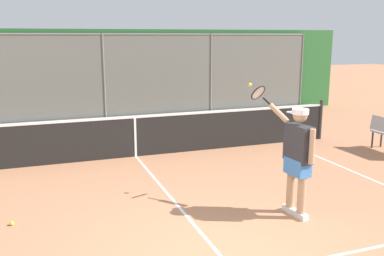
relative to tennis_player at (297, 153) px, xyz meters
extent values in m
cube|color=white|center=(1.61, -1.41, -1.00)|extent=(0.05, 5.40, 0.01)
cylinder|color=slate|center=(-5.86, -8.58, 0.42)|extent=(0.07, 0.07, 2.84)
cylinder|color=slate|center=(-2.13, -8.58, 0.42)|extent=(0.07, 0.07, 2.84)
cylinder|color=slate|center=(1.61, -8.58, 0.42)|extent=(0.07, 0.07, 2.84)
cylinder|color=slate|center=(1.61, -8.58, 1.80)|extent=(14.95, 0.05, 0.05)
cube|color=slate|center=(1.61, -8.58, 0.42)|extent=(14.95, 0.02, 2.84)
cube|color=#2D6B33|center=(1.61, -9.23, 0.49)|extent=(17.95, 0.90, 2.97)
cube|color=#ADADA8|center=(1.61, -8.40, -0.92)|extent=(15.95, 0.18, 0.15)
cylinder|color=#2D2D2D|center=(-3.49, -4.10, -0.46)|extent=(0.09, 0.09, 1.07)
cube|color=black|center=(1.61, -4.10, -0.54)|extent=(10.13, 0.02, 0.91)
cube|color=white|center=(1.61, -4.10, -0.06)|extent=(10.13, 0.04, 0.05)
cube|color=white|center=(1.61, -4.10, -0.54)|extent=(0.05, 0.04, 0.91)
cube|color=silver|center=(-0.02, 0.15, -0.95)|extent=(0.13, 0.27, 0.09)
cylinder|color=tan|center=(-0.02, 0.15, -0.52)|extent=(0.13, 0.13, 0.78)
cube|color=silver|center=(0.01, -0.11, -0.95)|extent=(0.13, 0.27, 0.09)
cylinder|color=tan|center=(0.01, -0.11, -0.52)|extent=(0.13, 0.13, 0.78)
cube|color=#3D7AC6|center=(-0.01, 0.02, -0.20)|extent=(0.26, 0.43, 0.26)
cube|color=#2D2D33|center=(-0.01, 0.02, 0.16)|extent=(0.25, 0.50, 0.57)
cylinder|color=tan|center=(-0.03, 0.31, 0.18)|extent=(0.08, 0.08, 0.52)
cylinder|color=tan|center=(0.08, -0.43, 0.55)|extent=(0.22, 0.39, 0.29)
sphere|color=tan|center=(-0.01, 0.02, 0.59)|extent=(0.22, 0.22, 0.22)
cylinder|color=white|center=(-0.01, 0.02, 0.65)|extent=(0.27, 0.27, 0.08)
cube|color=white|center=(0.00, -0.10, 0.62)|extent=(0.20, 0.21, 0.02)
cylinder|color=black|center=(0.18, -0.65, 0.71)|extent=(0.09, 0.17, 0.13)
torus|color=black|center=(0.25, -0.83, 0.84)|extent=(0.34, 0.28, 0.26)
cylinder|color=silver|center=(0.25, -0.83, 0.84)|extent=(0.28, 0.22, 0.21)
sphere|color=#CCDB33|center=(0.32, -0.99, 0.96)|extent=(0.07, 0.07, 0.07)
sphere|color=#CCDB33|center=(4.16, -1.09, -0.97)|extent=(0.07, 0.07, 0.07)
cylinder|color=#333338|center=(-4.43, -2.85, -0.78)|extent=(0.04, 0.04, 0.44)
cylinder|color=#333338|center=(-4.15, -2.85, -0.78)|extent=(0.04, 0.04, 0.44)
camera|label=1|loc=(3.65, 5.34, 1.75)|focal=39.86mm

